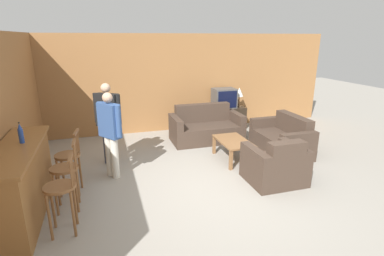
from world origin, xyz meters
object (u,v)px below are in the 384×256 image
object	(u,v)px
bar_chair_mid	(66,173)
couch_far	(206,128)
tv_unit	(223,118)
bar_chair_far	(69,160)
person_by_window	(108,120)
tv	(224,98)
bar_chair_near	(62,192)
bottle	(21,134)
table_lamp	(239,93)
armchair_near	(276,166)
person_by_counter	(110,131)
loveseat_right	(282,139)
coffee_table	(233,143)

from	to	relation	value
bar_chair_mid	couch_far	world-z (taller)	bar_chair_mid
couch_far	tv_unit	bearing A→B (deg)	44.30
bar_chair_far	person_by_window	distance (m)	1.31
tv	person_by_window	xyz separation A→B (m)	(-3.15, -1.60, 0.05)
tv	person_by_window	distance (m)	3.54
bar_chair_near	bar_chair_far	xyz separation A→B (m)	(-0.00, 1.11, 0.00)
bottle	table_lamp	size ratio (longest dim) A/B	0.57
couch_far	armchair_near	xyz separation A→B (m)	(0.42, -2.54, 0.00)
person_by_window	person_by_counter	size ratio (longest dim) A/B	1.04
person_by_counter	loveseat_right	bearing A→B (deg)	2.61
tv_unit	table_lamp	bearing A→B (deg)	0.00
tv_unit	bottle	distance (m)	5.40
bar_chair_near	couch_far	size ratio (longest dim) A/B	0.61
tv	table_lamp	distance (m)	0.47
couch_far	tv_unit	size ratio (longest dim) A/B	1.47
coffee_table	person_by_counter	size ratio (longest dim) A/B	0.62
couch_far	loveseat_right	world-z (taller)	couch_far
loveseat_right	coffee_table	bearing A→B (deg)	-175.85
tv_unit	person_by_window	bearing A→B (deg)	-153.10
couch_far	bottle	size ratio (longest dim) A/B	5.73
tv_unit	bottle	bearing A→B (deg)	-145.03
person_by_counter	tv	bearing A→B (deg)	35.37
person_by_window	person_by_counter	distance (m)	0.64
bar_chair_near	armchair_near	xyz separation A→B (m)	(3.44, 0.46, -0.27)
bar_chair_near	tv_unit	size ratio (longest dim) A/B	0.90
loveseat_right	bottle	size ratio (longest dim) A/B	4.74
bar_chair_mid	loveseat_right	xyz separation A→B (m)	(4.40, 1.12, -0.28)
bar_chair_mid	couch_far	bearing A→B (deg)	38.42
coffee_table	person_by_counter	distance (m)	2.52
person_by_counter	person_by_window	bearing A→B (deg)	90.85
loveseat_right	tv_unit	xyz separation A→B (m)	(-0.57, 2.07, 0.01)
tv	bar_chair_far	bearing A→B (deg)	-145.25
bottle	person_by_window	world-z (taller)	person_by_window
bar_chair_far	tv	world-z (taller)	tv
person_by_counter	table_lamp	bearing A→B (deg)	31.84
bar_chair_mid	tv_unit	distance (m)	4.99
armchair_near	tv	xyz separation A→B (m)	(0.39, 3.32, 0.58)
coffee_table	tv_unit	distance (m)	2.26
bar_chair_mid	armchair_near	xyz separation A→B (m)	(3.44, -0.13, -0.27)
bar_chair_far	table_lamp	bearing A→B (deg)	31.83
bottle	person_by_counter	bearing A→B (deg)	33.81
coffee_table	tv	world-z (taller)	tv
tv_unit	armchair_near	bearing A→B (deg)	-96.66
loveseat_right	table_lamp	xyz separation A→B (m)	(-0.11, 2.07, 0.70)
bar_chair_mid	coffee_table	bearing A→B (deg)	18.07
bar_chair_mid	couch_far	size ratio (longest dim) A/B	0.61
armchair_near	loveseat_right	world-z (taller)	armchair_near
coffee_table	tv_unit	xyz separation A→B (m)	(0.68, 2.16, -0.06)
bar_chair_near	bar_chair_far	size ratio (longest dim) A/B	1.00
bar_chair_mid	tv	world-z (taller)	tv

